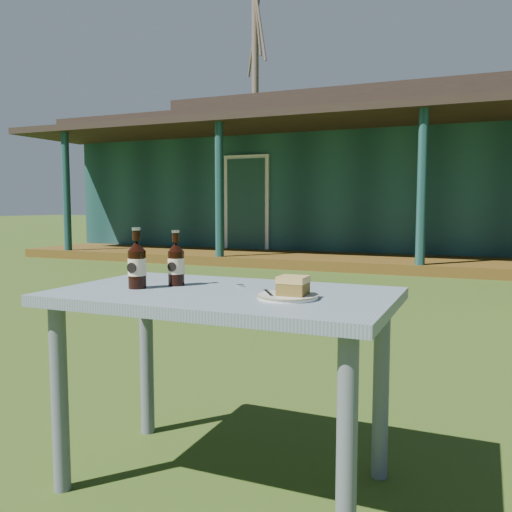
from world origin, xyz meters
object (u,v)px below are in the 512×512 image
at_px(cafe_table, 224,319).
at_px(cake_slice, 293,285).
at_px(cola_bottle_near, 176,263).
at_px(cola_bottle_far, 137,264).
at_px(plate, 288,296).

height_order(cafe_table, cake_slice, cake_slice).
bearing_deg(cake_slice, cafe_table, 167.94).
xyz_separation_m(cake_slice, cola_bottle_near, (-0.51, 0.11, 0.04)).
xyz_separation_m(cake_slice, cola_bottle_far, (-0.61, -0.01, 0.04)).
xyz_separation_m(cafe_table, plate, (0.27, -0.06, 0.11)).
bearing_deg(cola_bottle_far, cafe_table, 11.63).
height_order(plate, cola_bottle_near, cola_bottle_near).
bearing_deg(plate, cake_slice, -9.31).
bearing_deg(plate, cafe_table, 167.75).
height_order(plate, cake_slice, cake_slice).
bearing_deg(cafe_table, cola_bottle_near, 167.08).
bearing_deg(cake_slice, cola_bottle_near, 167.56).
distance_m(cafe_table, cake_slice, 0.33).
relative_size(cafe_table, cake_slice, 13.04).
bearing_deg(cola_bottle_near, cafe_table, -12.92).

